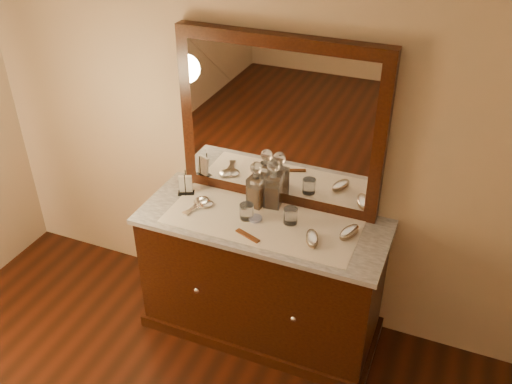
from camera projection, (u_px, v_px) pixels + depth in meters
dresser_cabinet at (262, 278)px, 3.40m from camera, size 1.40×0.55×0.82m
dresser_plinth at (262, 322)px, 3.60m from camera, size 1.46×0.59×0.08m
knob_left at (197, 290)px, 3.25m from camera, size 0.04×0.04×0.04m
knob_right at (293, 319)px, 3.06m from camera, size 0.04×0.04×0.04m
marble_top at (263, 222)px, 3.17m from camera, size 1.44×0.59×0.03m
mirror_frame at (280, 123)px, 3.08m from camera, size 1.20×0.08×1.00m
mirror_glass at (277, 126)px, 3.06m from camera, size 1.06×0.01×0.86m
lace_runner at (261, 222)px, 3.15m from camera, size 1.10×0.45×0.00m
pin_dish at (255, 218)px, 3.16m from camera, size 0.09×0.09×0.01m
comb at (248, 236)px, 3.03m from camera, size 0.16×0.09×0.01m
napkin_rack at (186, 185)px, 3.37m from camera, size 0.11×0.09×0.15m
decanter_left at (256, 189)px, 3.23m from camera, size 0.10×0.10×0.29m
decanter_right at (273, 188)px, 3.22m from camera, size 0.10×0.10×0.31m
brush_near at (312, 238)px, 2.98m from camera, size 0.11×0.16×0.04m
brush_far at (349, 232)px, 3.02m from camera, size 0.12×0.17×0.04m
hand_mirror_outer at (199, 202)px, 3.29m from camera, size 0.10×0.22×0.02m
hand_mirror_inner at (203, 205)px, 3.27m from camera, size 0.15×0.20×0.02m
tumblers at (268, 214)px, 3.13m from camera, size 0.33×0.14×0.09m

